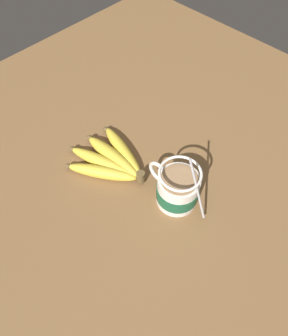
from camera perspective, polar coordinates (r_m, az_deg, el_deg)
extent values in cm
cube|color=brown|center=(79.10, 1.78, -2.51)|extent=(133.13, 133.13, 2.59)
cylinder|color=white|center=(71.94, 5.89, -3.82)|extent=(9.14, 9.14, 8.13)
cylinder|color=#195638|center=(72.30, 5.86, -4.00)|extent=(9.34, 9.34, 3.64)
torus|color=white|center=(72.84, 2.65, -0.77)|extent=(5.90, 0.90, 5.90)
cylinder|color=#997551|center=(68.47, 6.18, -1.97)|extent=(7.94, 7.94, 0.40)
torus|color=white|center=(66.68, 6.34, -0.92)|extent=(9.14, 9.14, 0.60)
cylinder|color=#B2B2B7|center=(66.45, 9.27, -3.84)|extent=(6.53, 0.50, 15.37)
ellipsoid|color=#B2B2B7|center=(73.67, 6.67, -5.61)|extent=(3.00, 2.00, 0.80)
cylinder|color=brown|center=(75.35, -0.58, -1.55)|extent=(2.00, 2.00, 3.00)
ellipsoid|color=gold|center=(81.20, -3.98, 2.89)|extent=(17.39, 7.59, 3.20)
sphere|color=brown|center=(86.41, -6.69, 6.69)|extent=(1.44, 1.44, 1.44)
ellipsoid|color=gold|center=(80.23, -5.49, 2.04)|extent=(17.13, 3.65, 3.51)
sphere|color=brown|center=(84.77, -9.44, 5.17)|extent=(1.58, 1.58, 1.58)
ellipsoid|color=gold|center=(79.53, -7.06, 0.92)|extent=(18.56, 8.11, 3.10)
sphere|color=brown|center=(83.54, -12.40, 3.27)|extent=(1.40, 1.40, 1.40)
ellipsoid|color=gold|center=(77.93, -7.33, -0.73)|extent=(15.89, 11.48, 3.07)
sphere|color=brown|center=(80.42, -13.05, 0.32)|extent=(1.38, 1.38, 1.38)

